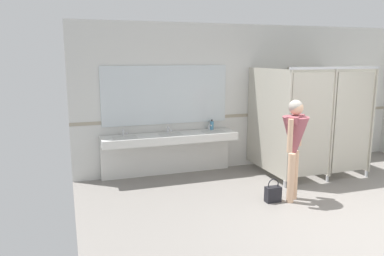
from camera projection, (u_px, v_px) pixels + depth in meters
The scene contains 9 objects.
ground_plane at pixel (369, 232), 4.92m from camera, with size 7.27×6.96×0.10m, color gray.
wall_back at pixel (255, 96), 7.66m from camera, with size 7.27×0.12×2.84m, color silver.
wall_back_tile_band at pixel (256, 115), 7.67m from camera, with size 7.27×0.01×0.06m, color #9E937F.
vanity_counter at pixel (169, 145), 6.98m from camera, with size 2.50×0.52×0.93m.
mirror_panel at pixel (166, 95), 6.98m from camera, with size 2.40×0.02×1.09m, color silver.
bathroom_stalls at pixel (313, 119), 7.01m from camera, with size 1.82×1.49×2.05m.
person_standing at pixel (295, 138), 5.70m from camera, with size 0.56×0.56×1.58m.
handbag at pixel (273, 194), 5.80m from camera, with size 0.24×0.13×0.37m.
soap_dispenser at pixel (212, 125), 7.26m from camera, with size 0.07×0.07×0.20m.
Camera 1 is at (-3.66, -3.59, 2.22)m, focal length 35.08 mm.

